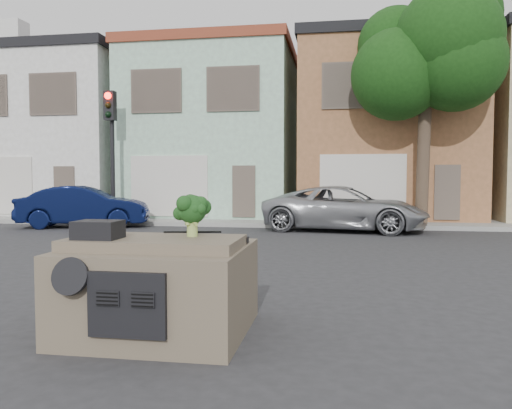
% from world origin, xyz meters
% --- Properties ---
extents(ground_plane, '(120.00, 120.00, 0.00)m').
position_xyz_m(ground_plane, '(0.00, 0.00, 0.00)').
color(ground_plane, '#303033').
rests_on(ground_plane, ground).
extents(sidewalk, '(40.00, 3.00, 0.15)m').
position_xyz_m(sidewalk, '(0.00, 10.50, 0.07)').
color(sidewalk, gray).
rests_on(sidewalk, ground).
extents(townhouse_white, '(7.20, 8.20, 7.55)m').
position_xyz_m(townhouse_white, '(-11.00, 14.50, 3.77)').
color(townhouse_white, silver).
rests_on(townhouse_white, ground).
extents(townhouse_mint, '(7.20, 8.20, 7.55)m').
position_xyz_m(townhouse_mint, '(-3.50, 14.50, 3.77)').
color(townhouse_mint, '#A9D4B7').
rests_on(townhouse_mint, ground).
extents(townhouse_tan, '(7.20, 8.20, 7.55)m').
position_xyz_m(townhouse_tan, '(4.00, 14.50, 3.77)').
color(townhouse_tan, '#9A643F').
rests_on(townhouse_tan, ground).
extents(navy_sedan, '(4.76, 2.79, 1.48)m').
position_xyz_m(navy_sedan, '(-6.97, 8.23, 0.00)').
color(navy_sedan, '#091136').
rests_on(navy_sedan, ground).
extents(silver_pickup, '(5.73, 3.31, 1.50)m').
position_xyz_m(silver_pickup, '(2.28, 8.47, 0.00)').
color(silver_pickup, '#A0A2A8').
rests_on(silver_pickup, ground).
extents(traffic_signal, '(0.40, 0.40, 5.10)m').
position_xyz_m(traffic_signal, '(-6.50, 9.50, 2.55)').
color(traffic_signal, black).
rests_on(traffic_signal, ground).
extents(tree_near, '(4.40, 4.00, 8.50)m').
position_xyz_m(tree_near, '(5.00, 9.80, 4.25)').
color(tree_near, '#163D11').
rests_on(tree_near, ground).
extents(car_dashboard, '(2.00, 1.80, 1.12)m').
position_xyz_m(car_dashboard, '(0.00, -3.00, 0.56)').
color(car_dashboard, brown).
rests_on(car_dashboard, ground).
extents(instrument_hump, '(0.48, 0.38, 0.20)m').
position_xyz_m(instrument_hump, '(-0.58, -3.35, 1.22)').
color(instrument_hump, black).
rests_on(instrument_hump, car_dashboard).
extents(wiper_arm, '(0.69, 0.15, 0.02)m').
position_xyz_m(wiper_arm, '(0.28, -2.62, 1.13)').
color(wiper_arm, black).
rests_on(wiper_arm, car_dashboard).
extents(broccoli, '(0.52, 0.52, 0.49)m').
position_xyz_m(broccoli, '(0.38, -2.98, 1.36)').
color(broccoli, '#153913').
rests_on(broccoli, car_dashboard).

